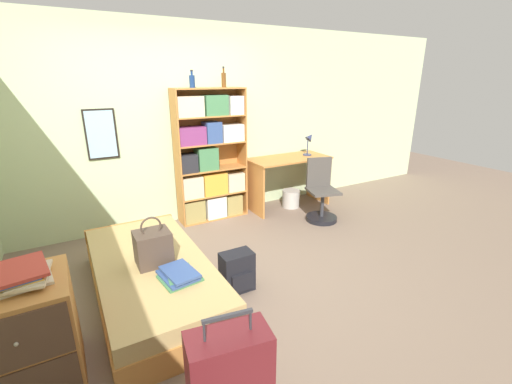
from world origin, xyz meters
TOP-DOWN VIEW (x-y plane):
  - ground_plane at (0.00, 0.00)m, footprint 14.00×14.00m
  - wall_back at (-0.00, 1.65)m, footprint 10.00×0.09m
  - bed at (-0.64, 0.02)m, footprint 0.94×1.98m
  - handbag at (-0.62, -0.07)m, footprint 0.29×0.25m
  - book_stack_on_bed at (-0.50, -0.41)m, footprint 0.33×0.37m
  - suitcase at (-0.55, -1.46)m, footprint 0.49×0.30m
  - dresser at (-1.54, -0.60)m, footprint 0.57×0.59m
  - magazine_pile_on_dresser at (-1.50, -0.59)m, footprint 0.35×0.38m
  - bookcase at (0.54, 1.45)m, footprint 0.96×0.29m
  - bottle_green at (0.36, 1.46)m, footprint 0.07×0.07m
  - bottle_brown at (0.77, 1.42)m, footprint 0.06×0.06m
  - desk at (1.75, 1.31)m, footprint 1.23×0.59m
  - desk_lamp at (2.13, 1.31)m, footprint 0.18×0.13m
  - desk_chair at (1.86, 0.64)m, footprint 0.49×0.49m
  - backpack at (0.07, -0.31)m, footprint 0.30×0.22m
  - waste_bin at (1.77, 1.25)m, footprint 0.27×0.27m

SIDE VIEW (x-z plane):
  - ground_plane at x=0.00m, z-range 0.00..0.00m
  - waste_bin at x=1.77m, z-range 0.00..0.27m
  - bed at x=-0.64m, z-range 0.00..0.36m
  - backpack at x=0.07m, z-range 0.00..0.38m
  - desk_chair at x=1.86m, z-range -0.15..0.71m
  - suitcase at x=-0.55m, z-range -0.06..0.68m
  - dresser at x=-1.54m, z-range 0.00..0.75m
  - book_stack_on_bed at x=-0.50m, z-range 0.36..0.43m
  - handbag at x=-0.62m, z-range 0.30..0.74m
  - desk at x=1.75m, z-range 0.15..0.92m
  - magazine_pile_on_dresser at x=-1.50m, z-range 0.75..0.84m
  - bookcase at x=0.54m, z-range -0.05..1.74m
  - desk_lamp at x=2.13m, z-range 0.82..1.17m
  - wall_back at x=0.00m, z-range 0.00..2.60m
  - bottle_green at x=0.36m, z-range 1.76..1.98m
  - bottle_brown at x=0.77m, z-range 1.76..2.02m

